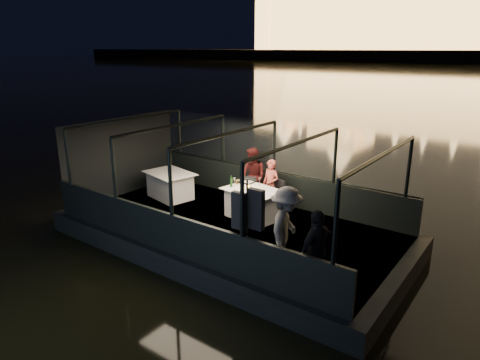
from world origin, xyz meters
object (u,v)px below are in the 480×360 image
Objects in this scene: chair_port_right at (277,195)px; person_man_maroon at (253,178)px; dining_table_aft at (170,185)px; coat_stand at (247,229)px; dining_table_central at (253,204)px; passenger_dark at (317,245)px; chair_port_left at (245,192)px; person_woman_coral at (271,182)px; passenger_stripe at (286,229)px; wine_bottle at (231,181)px.

chair_port_right is 0.51× the size of person_man_maroon.
dining_table_aft is 4.87m from coat_stand.
dining_table_central is at bearing 2.70° from dining_table_aft.
dining_table_aft is at bearing -95.47° from passenger_dark.
passenger_dark reaches higher than person_man_maroon.
coat_stand is 3.84m from person_man_maroon.
coat_stand reaches higher than chair_port_left.
coat_stand is 3.51m from person_woman_coral.
chair_port_left is 0.62× the size of person_woman_coral.
dining_table_aft is 2.33m from chair_port_left.
passenger_stripe reaches higher than wine_bottle.
dining_table_aft is at bearing 55.01° from passenger_stripe.
person_man_maroon is 3.76m from passenger_stripe.
passenger_stripe reaches higher than chair_port_left.
dining_table_aft is at bearing -154.67° from person_woman_coral.
coat_stand reaches higher than passenger_dark.
dining_table_central is at bearing 32.09° from passenger_stripe.
passenger_dark reaches higher than dining_table_central.
coat_stand is at bearing -65.63° from passenger_dark.
coat_stand reaches higher than dining_table_aft.
chair_port_left is at bearing 126.09° from coat_stand.
person_woman_coral is at bearing 21.35° from passenger_stripe.
chair_port_left is 4.29m from passenger_dark.
passenger_dark is 3.95m from wine_bottle.
passenger_stripe is 5.56× the size of wine_bottle.
passenger_stripe is at bearing -31.04° from person_man_maroon.
dining_table_central is at bearing -83.56° from person_woman_coral.
coat_stand reaches higher than chair_port_right.
dining_table_central is 3.54m from passenger_dark.
chair_port_left is at bearing 15.17° from dining_table_aft.
chair_port_left is 1.03× the size of chair_port_right.
passenger_stripe is (0.55, 0.53, -0.05)m from coat_stand.
wine_bottle reaches higher than dining_table_central.
passenger_stripe reaches higher than passenger_dark.
person_woman_coral is at bearing -122.47° from passenger_dark.
passenger_stripe is (4.86, -1.68, 0.47)m from dining_table_aft.
person_woman_coral is at bearing -167.50° from chair_port_right.
person_man_maroon is at bearing -177.72° from person_woman_coral.
wine_bottle is at bearing -168.05° from dining_table_central.
chair_port_right is at bearing 74.84° from dining_table_central.
wine_bottle is (-2.07, 2.22, 0.02)m from coat_stand.
dining_table_aft is 0.95× the size of passenger_dark.
dining_table_aft is at bearing 179.37° from chair_port_left.
dining_table_aft is 2.48m from person_man_maroon.
dining_table_central is 2.75m from passenger_stripe.
wine_bottle is (-0.60, -0.13, 0.53)m from dining_table_central.
coat_stand is 6.20× the size of wine_bottle.
person_man_maroon reaches higher than chair_port_left.
coat_stand is (1.25, -3.15, 0.45)m from chair_port_right.
person_man_maroon is at bearing 24.38° from dining_table_aft.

